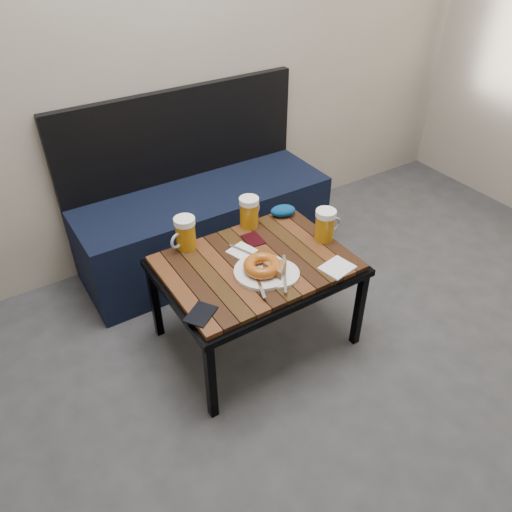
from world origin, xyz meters
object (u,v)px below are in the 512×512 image
cafe_table (256,269)px  beer_mug_right (325,225)px  beer_mug_centre (249,212)px  plate_pie (277,271)px  plate_bagel (262,268)px  knit_pouch (283,211)px  bench (202,218)px  beer_mug_left (185,233)px  passport_navy (201,314)px  passport_burgundy (253,239)px

cafe_table → beer_mug_right: bearing=-3.2°
beer_mug_centre → plate_pie: 0.41m
beer_mug_centre → beer_mug_right: (0.23, -0.28, 0.00)m
plate_bagel → knit_pouch: (0.34, 0.33, 0.00)m
beer_mug_right → cafe_table: bearing=179.5°
plate_pie → beer_mug_centre: bearing=74.8°
bench → knit_pouch: size_ratio=11.12×
beer_mug_left → passport_navy: 0.46m
passport_burgundy → beer_mug_right: bearing=-25.5°
plate_pie → plate_bagel: size_ratio=0.65×
beer_mug_right → beer_mug_centre: bearing=132.6°
plate_pie → beer_mug_left: bearing=121.3°
beer_mug_left → beer_mug_right: bearing=135.2°
cafe_table → passport_navy: bearing=-154.4°
bench → cafe_table: bearing=-97.6°
bench → knit_pouch: bearing=-65.5°
passport_burgundy → beer_mug_centre: bearing=70.2°
beer_mug_left → plate_pie: 0.45m
plate_bagel → passport_navy: plate_bagel is taller
cafe_table → beer_mug_right: beer_mug_right is taller
beer_mug_right → beer_mug_left: bearing=156.8°
cafe_table → beer_mug_right: 0.38m
plate_bagel → passport_burgundy: bearing=66.6°
beer_mug_right → plate_bagel: bearing=-167.6°
plate_bagel → passport_burgundy: (0.10, 0.23, -0.02)m
cafe_table → plate_pie: 0.14m
bench → cafe_table: (-0.10, -0.72, 0.16)m
bench → passport_burgundy: bearing=-92.1°
beer_mug_left → knit_pouch: beer_mug_left is taller
cafe_table → beer_mug_left: size_ratio=5.52×
beer_mug_left → cafe_table: bearing=110.3°
passport_navy → beer_mug_right: bearing=68.1°
beer_mug_centre → beer_mug_right: bearing=-75.4°
beer_mug_left → plate_pie: size_ratio=0.78×
cafe_table → plate_bagel: (-0.02, -0.09, 0.07)m
beer_mug_left → beer_mug_centre: (0.34, 0.00, -0.00)m
cafe_table → passport_burgundy: 0.17m
beer_mug_centre → passport_burgundy: (-0.05, -0.12, -0.07)m
plate_pie → passport_burgundy: size_ratio=1.77×
plate_bagel → knit_pouch: plate_bagel is taller
beer_mug_left → plate_bagel: bearing=99.6°
beer_mug_left → passport_navy: beer_mug_left is taller
beer_mug_centre → plate_bagel: 0.38m
bench → passport_navy: bench is taller
plate_pie → passport_navy: 0.39m
cafe_table → beer_mug_right: (0.36, -0.02, 0.12)m
plate_pie → bench: bearing=85.0°
beer_mug_left → plate_bagel: beer_mug_left is taller
beer_mug_left → plate_bagel: size_ratio=0.51×
beer_mug_centre → plate_pie: (-0.11, -0.39, -0.05)m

